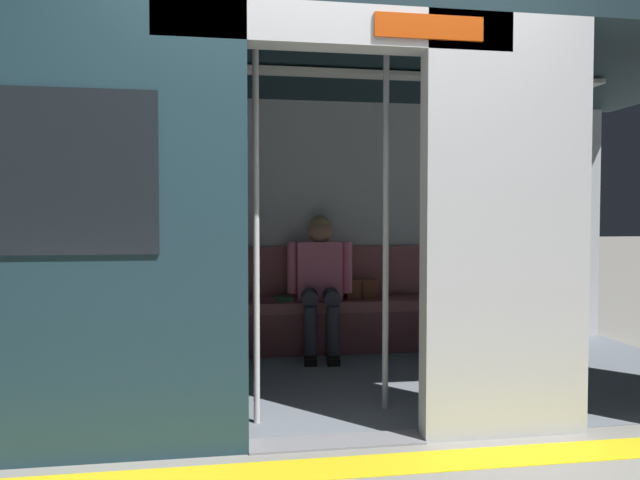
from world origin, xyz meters
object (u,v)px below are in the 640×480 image
object	(u,v)px
person_seated	(320,275)
handbag	(361,289)
bench_seat	(293,313)
book	(284,298)
grab_pole_far	(386,228)
train_car	(299,166)
grab_pole_door	(256,229)

from	to	relation	value
person_seated	handbag	distance (m)	0.41
person_seated	bench_seat	bearing A→B (deg)	-12.87
bench_seat	person_seated	world-z (taller)	person_seated
bench_seat	book	bearing A→B (deg)	-39.66
handbag	grab_pole_far	distance (m)	1.71
person_seated	handbag	size ratio (longest dim) A/B	4.52
bench_seat	grab_pole_far	xyz separation A→B (m)	(-0.39, 1.55, 0.75)
handbag	bench_seat	bearing A→B (deg)	4.93
train_car	bench_seat	distance (m)	1.50
handbag	book	world-z (taller)	handbag
handbag	grab_pole_door	size ratio (longest dim) A/B	0.12
person_seated	grab_pole_far	size ratio (longest dim) A/B	0.54
book	grab_pole_door	xyz separation A→B (m)	(0.32, 1.75, 0.63)
grab_pole_far	train_car	bearing A→B (deg)	-54.05
grab_pole_door	person_seated	bearing A→B (deg)	-110.65
person_seated	handbag	world-z (taller)	person_seated
bench_seat	person_seated	distance (m)	0.40
person_seated	book	distance (m)	0.38
train_car	grab_pole_door	world-z (taller)	train_car
train_car	handbag	world-z (taller)	train_car
handbag	grab_pole_far	world-z (taller)	grab_pole_far
book	bench_seat	bearing A→B (deg)	140.63
grab_pole_far	book	bearing A→B (deg)	-74.16
person_seated	handbag	xyz separation A→B (m)	(-0.37, -0.10, -0.14)
train_car	person_seated	xyz separation A→B (m)	(-0.28, -0.89, -0.84)
handbag	grab_pole_door	distance (m)	2.08
grab_pole_door	bench_seat	bearing A→B (deg)	-102.96
handbag	book	xyz separation A→B (m)	(0.67, -0.00, -0.07)
bench_seat	handbag	size ratio (longest dim) A/B	9.79
handbag	grab_pole_far	size ratio (longest dim) A/B	0.12
train_car	bench_seat	bearing A→B (deg)	-93.41
bench_seat	handbag	distance (m)	0.63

